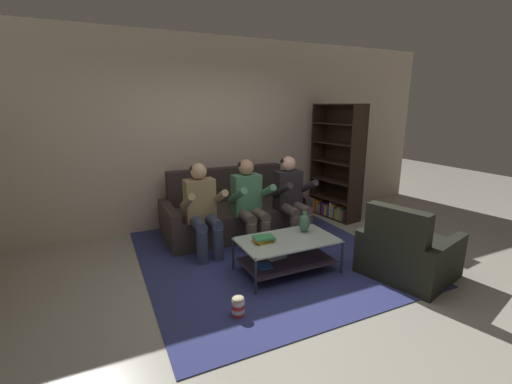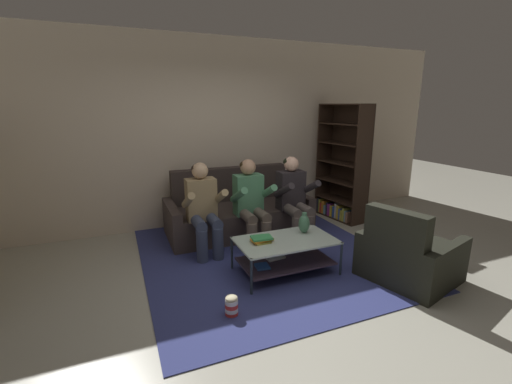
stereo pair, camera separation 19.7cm
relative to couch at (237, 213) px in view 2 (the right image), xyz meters
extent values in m
plane|color=#ABA897|center=(-0.12, -1.82, -0.30)|extent=(16.80, 16.80, 0.00)
cube|color=beige|center=(-0.12, 0.64, 1.15)|extent=(8.40, 0.12, 2.90)
cube|color=#3E3330|center=(0.00, -0.06, -0.09)|extent=(1.84, 0.96, 0.42)
cube|color=#342C29|center=(0.00, 0.32, 0.39)|extent=(1.84, 0.18, 0.53)
cube|color=#3E3330|center=(-0.99, -0.06, -0.03)|extent=(0.13, 0.96, 0.54)
cube|color=#3E3330|center=(0.99, -0.06, -0.03)|extent=(0.13, 0.96, 0.54)
cylinder|color=#37405A|center=(-0.76, -0.85, -0.09)|extent=(0.14, 0.14, 0.42)
cylinder|color=#37405A|center=(-0.56, -0.85, -0.09)|extent=(0.14, 0.14, 0.42)
cylinder|color=#37405A|center=(-0.76, -0.67, 0.16)|extent=(0.14, 0.42, 0.14)
cylinder|color=#37405A|center=(-0.56, -0.67, 0.16)|extent=(0.14, 0.42, 0.14)
cube|color=#957E58|center=(-0.66, -0.46, 0.40)|extent=(0.38, 0.22, 0.55)
cylinder|color=#957E58|center=(-0.86, -0.64, 0.45)|extent=(0.09, 0.49, 0.31)
cylinder|color=#957E58|center=(-0.45, -0.64, 0.45)|extent=(0.09, 0.49, 0.31)
sphere|color=tan|center=(-0.66, -0.46, 0.78)|extent=(0.21, 0.21, 0.21)
ellipsoid|color=black|center=(-0.66, -0.44, 0.81)|extent=(0.21, 0.21, 0.13)
cylinder|color=brown|center=(-0.10, -0.85, -0.09)|extent=(0.14, 0.14, 0.42)
cylinder|color=brown|center=(0.10, -0.85, -0.09)|extent=(0.14, 0.14, 0.42)
cylinder|color=brown|center=(-0.10, -0.67, 0.16)|extent=(0.14, 0.42, 0.14)
cylinder|color=brown|center=(0.10, -0.67, 0.16)|extent=(0.14, 0.42, 0.14)
cube|color=#4A845F|center=(0.00, -0.46, 0.40)|extent=(0.38, 0.22, 0.55)
cylinder|color=#4A845F|center=(-0.20, -0.64, 0.45)|extent=(0.09, 0.49, 0.31)
cylinder|color=#4A845F|center=(0.20, -0.64, 0.45)|extent=(0.09, 0.49, 0.31)
sphere|color=tan|center=(0.00, -0.46, 0.78)|extent=(0.21, 0.21, 0.21)
ellipsoid|color=black|center=(0.00, -0.44, 0.81)|extent=(0.21, 0.21, 0.13)
cylinder|color=#5B504B|center=(0.56, -0.85, -0.09)|extent=(0.14, 0.14, 0.42)
cylinder|color=#5B504B|center=(0.76, -0.85, -0.09)|extent=(0.14, 0.14, 0.42)
cylinder|color=#5B504B|center=(0.56, -0.67, 0.16)|extent=(0.14, 0.42, 0.14)
cylinder|color=#5B504B|center=(0.76, -0.67, 0.16)|extent=(0.14, 0.42, 0.14)
cube|color=#2B262A|center=(0.66, -0.46, 0.40)|extent=(0.38, 0.22, 0.55)
cylinder|color=#2B262A|center=(0.45, -0.64, 0.46)|extent=(0.09, 0.49, 0.31)
cylinder|color=#2B262A|center=(0.86, -0.64, 0.46)|extent=(0.09, 0.49, 0.31)
sphere|color=beige|center=(0.66, -0.46, 0.78)|extent=(0.21, 0.21, 0.21)
ellipsoid|color=black|center=(0.66, -0.44, 0.81)|extent=(0.21, 0.21, 0.13)
cube|color=#B5C6B9|center=(0.06, -1.47, 0.10)|extent=(1.12, 0.65, 0.02)
cube|color=#3E2F3D|center=(0.06, -1.47, -0.15)|extent=(1.03, 0.60, 0.02)
cylinder|color=#252F38|center=(-0.48, -1.78, -0.09)|extent=(0.03, 0.03, 0.40)
cylinder|color=#252F38|center=(0.61, -1.78, -0.09)|extent=(0.03, 0.03, 0.40)
cylinder|color=#252F38|center=(-0.48, -1.16, -0.09)|extent=(0.03, 0.03, 0.40)
cylinder|color=#252F38|center=(0.61, -1.16, -0.09)|extent=(0.03, 0.03, 0.40)
cube|color=#2A57AA|center=(-0.25, -1.54, -0.13)|extent=(0.16, 0.17, 0.02)
cube|color=silver|center=(-0.02, -1.39, -0.13)|extent=(0.23, 0.13, 0.03)
cube|color=navy|center=(0.03, -0.87, -0.29)|extent=(3.00, 3.41, 0.01)
cube|color=slate|center=(0.03, -0.87, -0.29)|extent=(1.65, 1.88, 0.00)
ellipsoid|color=#427456|center=(0.37, -1.36, 0.22)|extent=(0.13, 0.13, 0.23)
cylinder|color=#427456|center=(0.37, -1.36, 0.33)|extent=(0.06, 0.06, 0.05)
cube|color=gold|center=(-0.22, -1.44, 0.12)|extent=(0.18, 0.15, 0.02)
cube|color=orange|center=(-0.21, -1.43, 0.14)|extent=(0.25, 0.16, 0.03)
cube|color=#348E4D|center=(-0.22, -1.44, 0.16)|extent=(0.25, 0.19, 0.02)
cube|color=black|center=(1.79, 0.41, 0.66)|extent=(0.34, 0.07, 1.91)
cube|color=black|center=(1.91, -0.48, 0.66)|extent=(0.34, 0.07, 1.91)
cube|color=black|center=(2.01, -0.02, 0.66)|extent=(0.14, 0.91, 1.91)
cube|color=black|center=(1.85, -0.04, -0.29)|extent=(0.46, 0.92, 0.02)
cube|color=black|center=(1.85, -0.04, 0.02)|extent=(0.46, 0.92, 0.02)
cube|color=black|center=(1.85, -0.04, 0.34)|extent=(0.46, 0.92, 0.02)
cube|color=black|center=(1.85, -0.04, 0.66)|extent=(0.46, 0.92, 0.02)
cube|color=black|center=(1.85, -0.04, 0.98)|extent=(0.46, 0.92, 0.02)
cube|color=black|center=(1.85, -0.04, 1.30)|extent=(0.46, 0.92, 0.02)
cube|color=black|center=(1.85, -0.04, 1.60)|extent=(0.46, 0.92, 0.02)
cube|color=#2C2D35|center=(1.78, 0.36, -0.15)|extent=(0.28, 0.08, 0.24)
cube|color=gold|center=(1.79, 0.32, -0.16)|extent=(0.29, 0.07, 0.24)
cube|color=red|center=(1.77, 0.28, -0.19)|extent=(0.24, 0.07, 0.18)
cube|color=orange|center=(1.78, 0.23, -0.17)|extent=(0.25, 0.08, 0.22)
cube|color=#699EB0|center=(1.79, 0.17, -0.20)|extent=(0.25, 0.08, 0.16)
cube|color=#212237|center=(1.82, 0.13, -0.17)|extent=(0.29, 0.06, 0.22)
cube|color=purple|center=(1.82, 0.08, -0.17)|extent=(0.29, 0.09, 0.20)
cube|color=gold|center=(1.80, 0.01, -0.18)|extent=(0.23, 0.08, 0.19)
cube|color=#2951AE|center=(1.85, -0.04, -0.18)|extent=(0.30, 0.08, 0.19)
cube|color=silver|center=(1.82, -0.09, -0.14)|extent=(0.24, 0.07, 0.26)
cube|color=gold|center=(1.82, -0.15, -0.16)|extent=(0.23, 0.08, 0.23)
cube|color=#3653AD|center=(1.84, -0.19, -0.18)|extent=(0.24, 0.06, 0.19)
cube|color=gold|center=(1.84, -0.23, -0.19)|extent=(0.23, 0.07, 0.17)
cube|color=gold|center=(1.86, -0.27, -0.17)|extent=(0.26, 0.07, 0.22)
cube|color=#799CAE|center=(1.86, -0.32, -0.18)|extent=(0.26, 0.06, 0.19)
cube|color=#966951|center=(1.86, -0.36, -0.19)|extent=(0.25, 0.07, 0.17)
cube|color=black|center=(1.28, -2.12, -0.09)|extent=(1.00, 0.87, 0.41)
cube|color=black|center=(0.95, -2.21, 0.34)|extent=(0.33, 0.68, 0.45)
cube|color=black|center=(1.39, -2.49, -0.04)|extent=(0.86, 0.34, 0.51)
cube|color=black|center=(1.18, -1.75, -0.04)|extent=(0.86, 0.34, 0.51)
cylinder|color=red|center=(-0.78, -2.04, -0.27)|extent=(0.12, 0.12, 0.04)
cylinder|color=white|center=(-0.78, -2.04, -0.23)|extent=(0.12, 0.12, 0.04)
cylinder|color=red|center=(-0.78, -2.04, -0.19)|extent=(0.12, 0.12, 0.04)
cylinder|color=white|center=(-0.78, -2.04, -0.15)|extent=(0.12, 0.12, 0.04)
ellipsoid|color=beige|center=(-0.78, -2.04, -0.12)|extent=(0.11, 0.11, 0.04)
camera|label=1|loc=(-1.81, -4.61, 1.59)|focal=24.00mm
camera|label=2|loc=(-1.63, -4.69, 1.59)|focal=24.00mm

